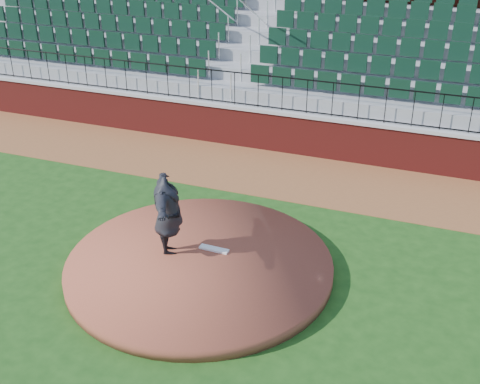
# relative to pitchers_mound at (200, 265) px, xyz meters

# --- Properties ---
(ground) EXTENTS (90.00, 90.00, 0.00)m
(ground) POSITION_rel_pitchers_mound_xyz_m (0.41, -0.16, -0.12)
(ground) COLOR #1A4413
(ground) RESTS_ON ground
(warning_track) EXTENTS (34.00, 3.20, 0.01)m
(warning_track) POSITION_rel_pitchers_mound_xyz_m (0.41, 5.24, -0.12)
(warning_track) COLOR brown
(warning_track) RESTS_ON ground
(field_wall) EXTENTS (34.00, 0.35, 1.20)m
(field_wall) POSITION_rel_pitchers_mound_xyz_m (0.41, 6.84, 0.47)
(field_wall) COLOR maroon
(field_wall) RESTS_ON ground
(wall_cap) EXTENTS (34.00, 0.45, 0.10)m
(wall_cap) POSITION_rel_pitchers_mound_xyz_m (0.41, 6.84, 1.12)
(wall_cap) COLOR #B7B7B7
(wall_cap) RESTS_ON field_wall
(wall_railing) EXTENTS (34.00, 0.05, 1.00)m
(wall_railing) POSITION_rel_pitchers_mound_xyz_m (0.41, 6.84, 1.67)
(wall_railing) COLOR black
(wall_railing) RESTS_ON wall_cap
(seating_stands) EXTENTS (34.00, 5.10, 4.60)m
(seating_stands) POSITION_rel_pitchers_mound_xyz_m (0.41, 9.56, 2.18)
(seating_stands) COLOR gray
(seating_stands) RESTS_ON ground
(concourse_wall) EXTENTS (34.00, 0.50, 5.50)m
(concourse_wall) POSITION_rel_pitchers_mound_xyz_m (0.41, 12.36, 2.62)
(concourse_wall) COLOR maroon
(concourse_wall) RESTS_ON ground
(pitchers_mound) EXTENTS (5.61, 5.61, 0.25)m
(pitchers_mound) POSITION_rel_pitchers_mound_xyz_m (0.00, 0.00, 0.00)
(pitchers_mound) COLOR brown
(pitchers_mound) RESTS_ON ground
(pitching_rubber) EXTENTS (0.66, 0.18, 0.04)m
(pitching_rubber) POSITION_rel_pitchers_mound_xyz_m (0.13, 0.48, 0.15)
(pitching_rubber) COLOR white
(pitching_rubber) RESTS_ON pitchers_mound
(pitcher) EXTENTS (1.52, 2.22, 1.78)m
(pitcher) POSITION_rel_pitchers_mound_xyz_m (-0.73, 0.09, 1.02)
(pitcher) COLOR black
(pitcher) RESTS_ON pitchers_mound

